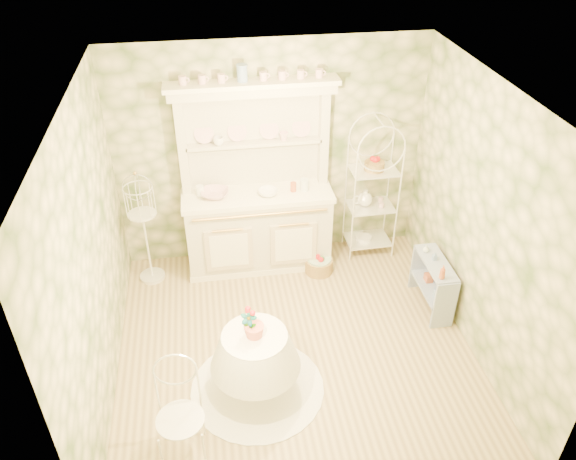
{
  "coord_description": "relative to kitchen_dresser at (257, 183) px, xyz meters",
  "views": [
    {
      "loc": [
        -0.73,
        -4.09,
        4.28
      ],
      "look_at": [
        0.0,
        0.5,
        1.15
      ],
      "focal_mm": 35.0,
      "sensor_mm": 36.0,
      "label": 1
    }
  ],
  "objects": [
    {
      "name": "wall_front",
      "position": [
        0.2,
        -3.32,
        0.21
      ],
      "size": [
        3.6,
        3.6,
        0.0
      ],
      "primitive_type": "plane",
      "color": "beige",
      "rests_on": "floor"
    },
    {
      "name": "side_shelf",
      "position": [
        1.81,
        -1.1,
        -0.87
      ],
      "size": [
        0.3,
        0.67,
        0.56
      ],
      "primitive_type": "cube",
      "rotation": [
        0.0,
        0.0,
        0.09
      ],
      "color": "#8F9DBC",
      "rests_on": "floor"
    },
    {
      "name": "bowl_white",
      "position": [
        0.12,
        -0.06,
        -0.13
      ],
      "size": [
        0.25,
        0.25,
        0.07
      ],
      "primitive_type": "imported",
      "rotation": [
        0.0,
        0.0,
        0.14
      ],
      "color": "white",
      "rests_on": "kitchen_dresser"
    },
    {
      "name": "wall_back",
      "position": [
        0.2,
        0.28,
        0.21
      ],
      "size": [
        3.6,
        3.6,
        0.0
      ],
      "primitive_type": "plane",
      "color": "beige",
      "rests_on": "floor"
    },
    {
      "name": "bakers_rack",
      "position": [
        1.41,
        0.08,
        -0.22
      ],
      "size": [
        0.58,
        0.42,
        1.85
      ],
      "primitive_type": "cube",
      "rotation": [
        0.0,
        0.0,
        0.02
      ],
      "color": "white",
      "rests_on": "floor"
    },
    {
      "name": "floor_basket",
      "position": [
        0.7,
        -0.29,
        -1.02
      ],
      "size": [
        0.39,
        0.39,
        0.24
      ],
      "primitive_type": "cylinder",
      "rotation": [
        0.0,
        0.0,
        0.06
      ],
      "color": "#A08044",
      "rests_on": "floor"
    },
    {
      "name": "wall_right",
      "position": [
        2.0,
        -1.52,
        0.21
      ],
      "size": [
        3.6,
        3.6,
        0.0
      ],
      "primitive_type": "plane",
      "color": "beige",
      "rests_on": "floor"
    },
    {
      "name": "bottle_glass",
      "position": [
        1.76,
        -0.9,
        -0.5
      ],
      "size": [
        0.09,
        0.09,
        0.09
      ],
      "primitive_type": "imported",
      "rotation": [
        0.0,
        0.0,
        -0.38
      ],
      "color": "silver",
      "rests_on": "side_shelf"
    },
    {
      "name": "floor",
      "position": [
        0.2,
        -1.52,
        -1.15
      ],
      "size": [
        3.6,
        3.6,
        0.0
      ],
      "primitive_type": "plane",
      "color": "tan",
      "rests_on": "ground"
    },
    {
      "name": "round_table",
      "position": [
        -0.26,
        -2.0,
        -0.8
      ],
      "size": [
        0.66,
        0.66,
        0.69
      ],
      "primitive_type": "cylinder",
      "rotation": [
        0.0,
        0.0,
        -0.05
      ],
      "color": "white",
      "rests_on": "floor"
    },
    {
      "name": "cafe_chair",
      "position": [
        -0.94,
        -2.59,
        -0.7
      ],
      "size": [
        0.42,
        0.42,
        0.9
      ],
      "primitive_type": "cube",
      "rotation": [
        0.0,
        0.0,
        -0.02
      ],
      "color": "white",
      "rests_on": "floor"
    },
    {
      "name": "bottle_blue",
      "position": [
        1.8,
        -1.05,
        -0.49
      ],
      "size": [
        0.05,
        0.05,
        0.1
      ],
      "primitive_type": "imported",
      "rotation": [
        0.0,
        0.0,
        0.09
      ],
      "color": "#7390BB",
      "rests_on": "side_shelf"
    },
    {
      "name": "bottle_amber",
      "position": [
        1.76,
        -1.37,
        -0.46
      ],
      "size": [
        0.07,
        0.07,
        0.16
      ],
      "primitive_type": "imported",
      "rotation": [
        0.0,
        0.0,
        -0.18
      ],
      "color": "#B1552C",
      "rests_on": "side_shelf"
    },
    {
      "name": "birdcage_stand",
      "position": [
        -1.32,
        -0.09,
        -0.4
      ],
      "size": [
        0.38,
        0.38,
        1.49
      ],
      "primitive_type": "cube",
      "rotation": [
        0.0,
        0.0,
        -0.09
      ],
      "color": "white",
      "rests_on": "floor"
    },
    {
      "name": "ceiling",
      "position": [
        0.2,
        -1.52,
        1.56
      ],
      "size": [
        3.6,
        3.6,
        0.0
      ],
      "primitive_type": "plane",
      "color": "white",
      "rests_on": "floor"
    },
    {
      "name": "potted_geranium",
      "position": [
        -0.3,
        -2.01,
        -0.3
      ],
      "size": [
        0.17,
        0.14,
        0.28
      ],
      "primitive_type": "imported",
      "rotation": [
        0.0,
        0.0,
        -0.31
      ],
      "color": "#3F7238",
      "rests_on": "round_table"
    },
    {
      "name": "wall_left",
      "position": [
        -1.6,
        -1.52,
        0.21
      ],
      "size": [
        3.6,
        3.6,
        0.0
      ],
      "primitive_type": "plane",
      "color": "beige",
      "rests_on": "floor"
    },
    {
      "name": "kitchen_dresser",
      "position": [
        0.0,
        0.0,
        0.0
      ],
      "size": [
        1.87,
        0.61,
        2.29
      ],
      "primitive_type": "cube",
      "color": "beige",
      "rests_on": "floor"
    },
    {
      "name": "lace_rug",
      "position": [
        -0.25,
        -1.99,
        -1.14
      ],
      "size": [
        1.6,
        1.6,
        0.01
      ],
      "primitive_type": "cylinder",
      "rotation": [
        0.0,
        0.0,
        -0.3
      ],
      "color": "white",
      "rests_on": "floor"
    },
    {
      "name": "cup_right",
      "position": [
        0.34,
        0.16,
        0.47
      ],
      "size": [
        0.11,
        0.11,
        0.1
      ],
      "primitive_type": "imported",
      "rotation": [
        0.0,
        0.0,
        0.06
      ],
      "color": "white",
      "rests_on": "kitchen_dresser"
    },
    {
      "name": "cup_left",
      "position": [
        -0.4,
        0.15,
        0.47
      ],
      "size": [
        0.12,
        0.12,
        0.09
      ],
      "primitive_type": "imported",
      "rotation": [
        0.0,
        0.0,
        0.04
      ],
      "color": "white",
      "rests_on": "kitchen_dresser"
    },
    {
      "name": "bowl_floral",
      "position": [
        -0.48,
        -0.01,
        -0.13
      ],
      "size": [
        0.38,
        0.38,
        0.08
      ],
      "primitive_type": "imported",
      "rotation": [
        0.0,
        0.0,
        -0.25
      ],
      "color": "white",
      "rests_on": "kitchen_dresser"
    }
  ]
}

